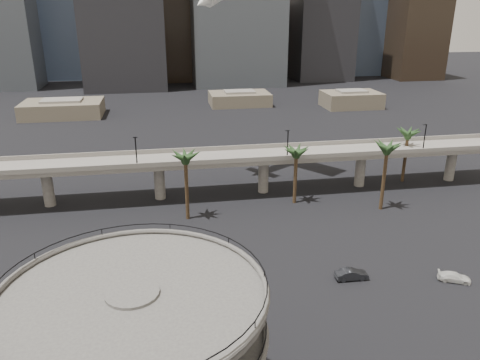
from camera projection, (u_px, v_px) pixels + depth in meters
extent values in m
cylinder|color=#4C4A47|center=(136.00, 337.00, 39.05)|extent=(22.00, 22.00, 0.45)
torus|color=#4C4A47|center=(136.00, 333.00, 38.88)|extent=(22.20, 22.20, 0.50)
torus|color=black|center=(135.00, 325.00, 38.61)|extent=(21.80, 21.80, 0.10)
cylinder|color=#4C4A47|center=(133.00, 297.00, 37.66)|extent=(22.00, 22.00, 0.45)
torus|color=#4C4A47|center=(132.00, 292.00, 37.49)|extent=(22.20, 22.20, 0.50)
torus|color=black|center=(131.00, 283.00, 37.21)|extent=(21.80, 21.80, 0.10)
cube|color=slate|center=(212.00, 159.00, 96.93)|extent=(130.00, 9.00, 0.90)
cube|color=slate|center=(214.00, 162.00, 92.46)|extent=(130.00, 0.30, 1.00)
cube|color=slate|center=(209.00, 149.00, 100.77)|extent=(130.00, 0.30, 1.00)
cylinder|color=slate|center=(48.00, 188.00, 93.17)|extent=(2.20, 2.20, 8.00)
cylinder|color=slate|center=(160.00, 181.00, 96.65)|extent=(2.20, 2.20, 8.00)
cylinder|color=slate|center=(263.00, 175.00, 100.14)|extent=(2.20, 2.20, 8.00)
cylinder|color=slate|center=(360.00, 169.00, 103.62)|extent=(2.20, 2.20, 8.00)
cylinder|color=slate|center=(451.00, 164.00, 107.11)|extent=(2.20, 2.20, 8.00)
cylinder|color=black|center=(136.00, 152.00, 89.64)|extent=(0.24, 0.24, 6.00)
cylinder|color=black|center=(288.00, 145.00, 94.39)|extent=(0.24, 0.24, 6.00)
cylinder|color=black|center=(425.00, 138.00, 99.14)|extent=(0.24, 0.24, 6.00)
cylinder|color=#48351E|center=(187.00, 189.00, 86.49)|extent=(0.70, 0.70, 12.15)
ellipsoid|color=#203B1B|center=(185.00, 155.00, 84.23)|extent=(4.40, 4.40, 2.00)
cylinder|color=#48351E|center=(295.00, 178.00, 93.90)|extent=(0.70, 0.70, 10.80)
ellipsoid|color=#203B1B|center=(296.00, 150.00, 91.88)|extent=(4.40, 4.40, 2.00)
cylinder|color=#48351E|center=(384.00, 179.00, 90.58)|extent=(0.70, 0.70, 12.60)
ellipsoid|color=#203B1B|center=(388.00, 146.00, 88.25)|extent=(4.40, 4.40, 2.00)
cylinder|color=#48351E|center=(405.00, 158.00, 105.65)|extent=(0.70, 0.70, 11.25)
ellipsoid|color=#203B1B|center=(408.00, 132.00, 103.55)|extent=(4.40, 4.40, 2.00)
cube|color=#695F4D|center=(63.00, 109.00, 170.15)|extent=(28.00, 18.00, 5.50)
cube|color=slate|center=(62.00, 100.00, 169.05)|extent=(14.00, 9.00, 0.80)
cube|color=#695F4D|center=(240.00, 99.00, 190.09)|extent=(24.00, 16.00, 5.00)
cube|color=slate|center=(240.00, 92.00, 189.08)|extent=(12.00, 8.00, 0.80)
cube|color=#695F4D|center=(351.00, 100.00, 185.64)|extent=(22.00, 15.00, 6.00)
cube|color=slate|center=(352.00, 91.00, 184.46)|extent=(11.00, 7.50, 0.80)
cube|color=#43494F|center=(2.00, 10.00, 217.65)|extent=(26.00, 24.00, 72.21)
cube|color=#3C485C|center=(74.00, 36.00, 258.78)|extent=(30.00, 30.00, 44.44)
cube|color=gray|center=(269.00, 40.00, 272.55)|extent=(24.00, 24.00, 38.88)
cube|color=slate|center=(270.00, 2.00, 265.36)|extent=(13.20, 13.20, 2.40)
cube|color=#3C485C|center=(356.00, 16.00, 271.34)|extent=(34.00, 30.00, 64.80)
cube|color=black|center=(416.00, 28.00, 254.14)|extent=(26.00, 26.00, 53.69)
cube|color=gray|center=(203.00, 42.00, 285.81)|extent=(22.00, 22.00, 35.18)
cube|color=slate|center=(202.00, 9.00, 279.26)|extent=(12.10, 12.10, 2.40)
cone|color=white|center=(202.00, 2.00, 93.36)|extent=(5.07, 4.86, 3.98)
imported|color=#AF1937|center=(223.00, 310.00, 60.50)|extent=(5.20, 3.88, 1.65)
imported|color=black|center=(352.00, 274.00, 68.62)|extent=(4.93, 1.82, 1.61)
imported|color=silver|center=(454.00, 277.00, 68.18)|extent=(4.96, 3.63, 1.34)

